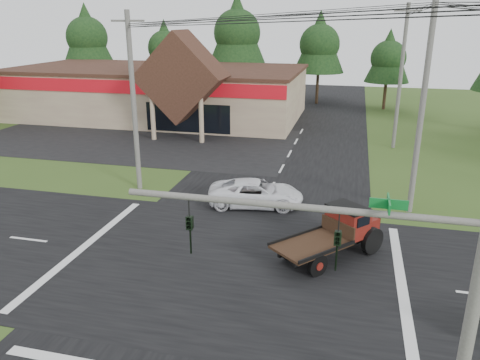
% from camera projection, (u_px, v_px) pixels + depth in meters
% --- Properties ---
extents(ground, '(120.00, 120.00, 0.00)m').
position_uv_depth(ground, '(231.00, 264.00, 20.07)').
color(ground, '#334C1B').
rests_on(ground, ground).
extents(road_ns, '(12.00, 120.00, 0.02)m').
position_uv_depth(road_ns, '(231.00, 264.00, 20.06)').
color(road_ns, black).
rests_on(road_ns, ground).
extents(road_ew, '(120.00, 12.00, 0.02)m').
position_uv_depth(road_ew, '(231.00, 264.00, 20.06)').
color(road_ew, black).
rests_on(road_ew, ground).
extents(parking_apron, '(28.00, 14.00, 0.02)m').
position_uv_depth(parking_apron, '(131.00, 140.00, 40.67)').
color(parking_apron, black).
rests_on(parking_apron, ground).
extents(cvs_building, '(30.40, 18.20, 9.19)m').
position_uv_depth(cvs_building, '(159.00, 91.00, 49.86)').
color(cvs_building, gray).
rests_on(cvs_building, ground).
extents(traffic_signal_mast, '(8.12, 0.24, 7.00)m').
position_uv_depth(traffic_signal_mast, '(395.00, 281.00, 10.43)').
color(traffic_signal_mast, '#595651').
rests_on(traffic_signal_mast, ground).
extents(utility_pole_nw, '(2.00, 0.30, 10.50)m').
position_uv_depth(utility_pole_nw, '(134.00, 102.00, 27.47)').
color(utility_pole_nw, '#595651').
rests_on(utility_pole_nw, ground).
extents(utility_pole_ne, '(2.00, 0.30, 11.50)m').
position_uv_depth(utility_pole_ne, '(423.00, 104.00, 23.70)').
color(utility_pole_ne, '#595651').
rests_on(utility_pole_ne, ground).
extents(utility_pole_n, '(2.00, 0.30, 11.20)m').
position_uv_depth(utility_pole_n, '(401.00, 77.00, 36.61)').
color(utility_pole_n, '#595651').
rests_on(utility_pole_n, ground).
extents(tree_row_a, '(6.72, 6.72, 12.12)m').
position_uv_depth(tree_row_a, '(87.00, 35.00, 60.95)').
color(tree_row_a, '#332316').
rests_on(tree_row_a, ground).
extents(tree_row_b, '(5.60, 5.60, 10.10)m').
position_uv_depth(tree_row_b, '(165.00, 46.00, 60.98)').
color(tree_row_b, '#332316').
rests_on(tree_row_b, ground).
extents(tree_row_c, '(7.28, 7.28, 13.13)m').
position_uv_depth(tree_row_c, '(237.00, 30.00, 57.15)').
color(tree_row_c, '#332316').
rests_on(tree_row_c, ground).
extents(tree_row_d, '(6.16, 6.16, 11.11)m').
position_uv_depth(tree_row_d, '(320.00, 42.00, 56.26)').
color(tree_row_d, '#332316').
rests_on(tree_row_d, ground).
extents(tree_row_e, '(5.04, 5.04, 9.09)m').
position_uv_depth(tree_row_e, '(389.00, 56.00, 53.05)').
color(tree_row_e, '#332316').
rests_on(tree_row_e, ground).
extents(antique_flatbed_truck, '(4.99, 5.30, 2.21)m').
position_uv_depth(antique_flatbed_truck, '(330.00, 235.00, 20.33)').
color(antique_flatbed_truck, '#56120C').
rests_on(antique_flatbed_truck, ground).
extents(white_pickup, '(5.60, 3.26, 1.47)m').
position_uv_depth(white_pickup, '(256.00, 193.00, 26.26)').
color(white_pickup, white).
rests_on(white_pickup, ground).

